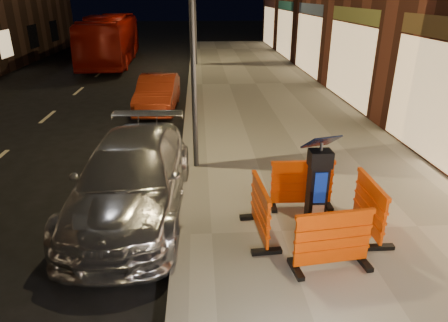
{
  "coord_description": "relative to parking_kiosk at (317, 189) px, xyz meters",
  "views": [
    {
      "loc": [
        0.36,
        -5.94,
        4.04
      ],
      "look_at": [
        0.8,
        1.0,
        1.1
      ],
      "focal_mm": 32.0,
      "sensor_mm": 36.0,
      "label": 1
    }
  ],
  "objects": [
    {
      "name": "kerb",
      "position": [
        -2.3,
        0.09,
        -0.94
      ],
      "size": [
        0.3,
        60.0,
        0.15
      ],
      "primitive_type": "cube",
      "color": "slate",
      "rests_on": "ground"
    },
    {
      "name": "parking_kiosk",
      "position": [
        0.0,
        0.0,
        0.0
      ],
      "size": [
        0.57,
        0.57,
        1.73
      ],
      "primitive_type": "cube",
      "rotation": [
        0.0,
        0.0,
        0.03
      ],
      "color": "black",
      "rests_on": "sidewalk"
    },
    {
      "name": "car_silver",
      "position": [
        -3.28,
        1.28,
        -1.02
      ],
      "size": [
        2.22,
        5.05,
        1.44
      ],
      "primitive_type": "imported",
      "rotation": [
        0.0,
        0.0,
        -0.04
      ],
      "color": "silver",
      "rests_on": "ground"
    },
    {
      "name": "barrier_bldgside",
      "position": [
        0.95,
        0.0,
        -0.38
      ],
      "size": [
        0.51,
        1.24,
        0.97
      ],
      "primitive_type": "cube",
      "rotation": [
        0.0,
        0.0,
        1.57
      ],
      "color": "#EC4705",
      "rests_on": "sidewalk"
    },
    {
      "name": "street_lamp_mid",
      "position": [
        -2.05,
        3.09,
        2.13
      ],
      "size": [
        0.12,
        0.12,
        6.0
      ],
      "primitive_type": "cylinder",
      "color": "#3F3F44",
      "rests_on": "sidewalk"
    },
    {
      "name": "barrier_front",
      "position": [
        0.0,
        -0.95,
        -0.38
      ],
      "size": [
        1.29,
        0.66,
        0.97
      ],
      "primitive_type": "cube",
      "rotation": [
        0.0,
        0.0,
        0.12
      ],
      "color": "#EC4705",
      "rests_on": "sidewalk"
    },
    {
      "name": "ground_plane",
      "position": [
        -2.3,
        0.09,
        -1.02
      ],
      "size": [
        120.0,
        120.0,
        0.0
      ],
      "primitive_type": "plane",
      "color": "black",
      "rests_on": "ground"
    },
    {
      "name": "barrier_back",
      "position": [
        0.0,
        0.95,
        -0.38
      ],
      "size": [
        1.25,
        0.53,
        0.97
      ],
      "primitive_type": "cube",
      "rotation": [
        0.0,
        0.0,
        -0.02
      ],
      "color": "#EC4705",
      "rests_on": "sidewalk"
    },
    {
      "name": "bus_doubledecker",
      "position": [
        -7.22,
        19.75,
        -1.02
      ],
      "size": [
        2.87,
        10.26,
        2.83
      ],
      "primitive_type": "imported",
      "rotation": [
        0.0,
        0.0,
        0.05
      ],
      "color": "maroon",
      "rests_on": "ground"
    },
    {
      "name": "sidewalk",
      "position": [
        0.7,
        0.09,
        -0.94
      ],
      "size": [
        6.0,
        60.0,
        0.15
      ],
      "primitive_type": "cube",
      "color": "gray",
      "rests_on": "ground"
    },
    {
      "name": "barrier_kerbside",
      "position": [
        -0.95,
        0.0,
        -0.38
      ],
      "size": [
        0.59,
        1.27,
        0.97
      ],
      "primitive_type": "cube",
      "rotation": [
        0.0,
        0.0,
        1.64
      ],
      "color": "#EC4705",
      "rests_on": "sidewalk"
    },
    {
      "name": "street_lamp_far",
      "position": [
        -2.05,
        18.09,
        2.13
      ],
      "size": [
        0.12,
        0.12,
        6.0
      ],
      "primitive_type": "cylinder",
      "color": "#3F3F44",
      "rests_on": "sidewalk"
    },
    {
      "name": "car_red",
      "position": [
        -3.45,
        8.81,
        -1.02
      ],
      "size": [
        1.49,
        3.86,
        1.25
      ],
      "primitive_type": "imported",
      "rotation": [
        0.0,
        0.0,
        -0.04
      ],
      "color": "#A02F16",
      "rests_on": "ground"
    }
  ]
}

